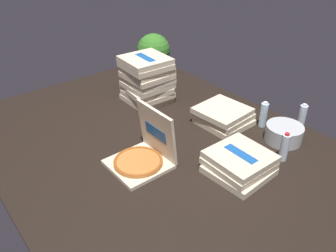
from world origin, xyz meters
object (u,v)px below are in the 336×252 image
pizza_stack_right_far (223,116)px  pizza_stack_left_far (147,80)px  ice_bucket (284,133)px  potted_plant (154,52)px  water_bottle_1 (263,115)px  pizza_stack_right_near (239,163)px  water_bottle_2 (284,147)px  water_bottle_0 (302,117)px  open_pizza_box (144,154)px

pizza_stack_right_far → pizza_stack_left_far: (-0.79, -0.26, 0.15)m
ice_bucket → potted_plant: potted_plant is taller
water_bottle_1 → pizza_stack_right_near: bearing=-65.8°
ice_bucket → water_bottle_2: 0.28m
pizza_stack_right_near → water_bottle_1: 0.72m
water_bottle_1 → pizza_stack_right_far: bearing=-136.2°
ice_bucket → water_bottle_0: 0.29m
potted_plant → water_bottle_2: bearing=-6.1°
pizza_stack_left_far → water_bottle_2: bearing=8.7°
pizza_stack_left_far → water_bottle_1: size_ratio=1.95×
pizza_stack_right_far → water_bottle_0: 0.68m
pizza_stack_right_near → pizza_stack_right_far: bearing=142.5°
open_pizza_box → pizza_stack_right_far: bearing=91.8°
pizza_stack_right_far → pizza_stack_right_near: bearing=-37.5°
ice_bucket → water_bottle_0: size_ratio=1.27×
ice_bucket → open_pizza_box: bearing=-113.9°
pizza_stack_left_far → potted_plant: bearing=136.7°
ice_bucket → potted_plant: bearing=-179.2°
open_pizza_box → water_bottle_1: (0.22, 1.14, 0.03)m
pizza_stack_right_near → water_bottle_2: bearing=73.3°
pizza_stack_right_far → water_bottle_1: bearing=43.8°
pizza_stack_left_far → potted_plant: size_ratio=0.93×
open_pizza_box → potted_plant: (-1.27, 1.06, 0.21)m
open_pizza_box → pizza_stack_left_far: 1.05m
open_pizza_box → water_bottle_0: (0.46, 1.36, 0.03)m
pizza_stack_left_far → water_bottle_2: size_ratio=1.95×
open_pizza_box → ice_bucket: (0.48, 1.08, -0.02)m
water_bottle_0 → potted_plant: 1.77m
open_pizza_box → water_bottle_2: size_ratio=1.82×
pizza_stack_right_far → potted_plant: 1.27m
pizza_stack_right_near → potted_plant: potted_plant is taller
pizza_stack_left_far → water_bottle_0: 1.48m
open_pizza_box → pizza_stack_right_far: (-0.03, 0.90, -0.01)m
pizza_stack_left_far → open_pizza_box: bearing=-37.6°
pizza_stack_left_far → ice_bucket: (1.30, 0.45, -0.16)m
pizza_stack_left_far → pizza_stack_right_near: bearing=-6.6°
pizza_stack_left_far → ice_bucket: size_ratio=1.53×
pizza_stack_right_far → water_bottle_1: 0.35m
pizza_stack_right_near → potted_plant: bearing=162.1°
pizza_stack_left_far → pizza_stack_right_near: 1.36m
open_pizza_box → pizza_stack_right_near: size_ratio=0.99×
water_bottle_2 → water_bottle_0: bearing=108.9°
pizza_stack_right_far → potted_plant: size_ratio=0.89×
water_bottle_1 → ice_bucket: bearing=-12.2°
open_pizza_box → water_bottle_2: open_pizza_box is taller
open_pizza_box → pizza_stack_left_far: pizza_stack_left_far is taller
open_pizza_box → pizza_stack_right_far: open_pizza_box is taller
water_bottle_1 → water_bottle_2: bearing=-34.5°
pizza_stack_right_far → ice_bucket: bearing=20.0°
pizza_stack_left_far → water_bottle_1: (1.04, 0.50, -0.12)m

